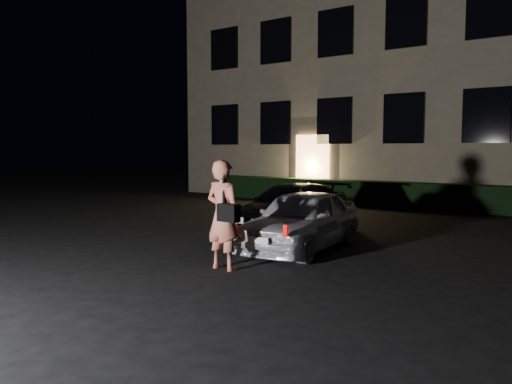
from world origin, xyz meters
The scene contains 6 objects.
ground centered at (0.00, 0.00, 0.00)m, with size 80.00×80.00×0.00m, color black.
building centered at (0.00, 14.99, 6.00)m, with size 20.00×8.11×12.00m.
hedge centered at (0.00, 10.50, 0.42)m, with size 15.00×0.70×0.85m, color black.
sedan centered at (-0.40, 4.22, 0.56)m, with size 1.76×3.96×1.11m.
hatch centered at (0.94, 2.44, 0.58)m, with size 1.67×3.54×1.17m.
man centered at (0.73, 0.30, 0.89)m, with size 0.73×0.45×1.78m.
Camera 1 is at (5.76, -5.91, 1.94)m, focal length 35.00 mm.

